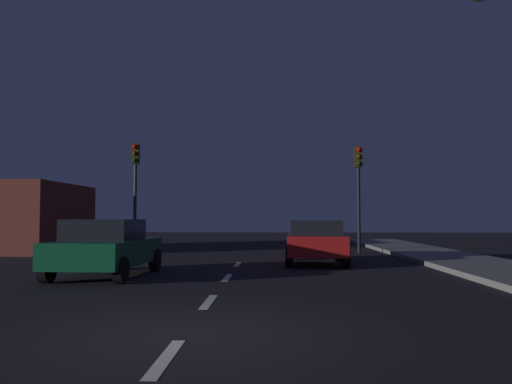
{
  "coord_description": "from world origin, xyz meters",
  "views": [
    {
      "loc": [
        1.18,
        -6.93,
        1.54
      ],
      "look_at": [
        0.45,
        15.07,
        2.62
      ],
      "focal_mm": 36.49,
      "sensor_mm": 36.0,
      "label": 1
    }
  ],
  "objects_px": {
    "traffic_signal_left": "(135,176)",
    "car_stopped_ahead": "(316,241)",
    "car_adjacent_lane": "(106,247)",
    "traffic_signal_right": "(359,178)"
  },
  "relations": [
    {
      "from": "traffic_signal_right",
      "to": "car_stopped_ahead",
      "type": "relative_size",
      "value": 1.17
    },
    {
      "from": "traffic_signal_right",
      "to": "traffic_signal_left",
      "type": "bearing_deg",
      "value": 180.0
    },
    {
      "from": "traffic_signal_left",
      "to": "car_stopped_ahead",
      "type": "xyz_separation_m",
      "value": [
        7.49,
        -5.13,
        -2.62
      ]
    },
    {
      "from": "traffic_signal_left",
      "to": "car_stopped_ahead",
      "type": "bearing_deg",
      "value": -34.44
    },
    {
      "from": "traffic_signal_left",
      "to": "car_adjacent_lane",
      "type": "relative_size",
      "value": 1.16
    },
    {
      "from": "traffic_signal_right",
      "to": "car_adjacent_lane",
      "type": "distance_m",
      "value": 12.42
    },
    {
      "from": "traffic_signal_left",
      "to": "car_adjacent_lane",
      "type": "distance_m",
      "value": 9.63
    },
    {
      "from": "car_stopped_ahead",
      "to": "car_adjacent_lane",
      "type": "distance_m",
      "value": 7.02
    },
    {
      "from": "traffic_signal_right",
      "to": "car_adjacent_lane",
      "type": "xyz_separation_m",
      "value": [
        -8.06,
        -9.12,
        -2.49
      ]
    },
    {
      "from": "car_stopped_ahead",
      "to": "car_adjacent_lane",
      "type": "xyz_separation_m",
      "value": [
        -5.78,
        -3.98,
        0.02
      ]
    }
  ]
}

